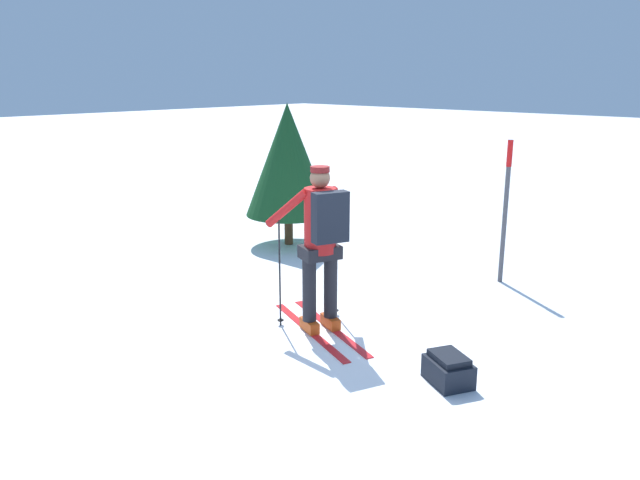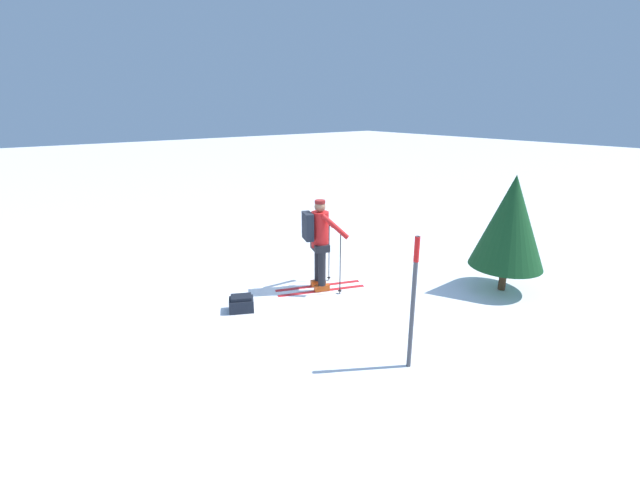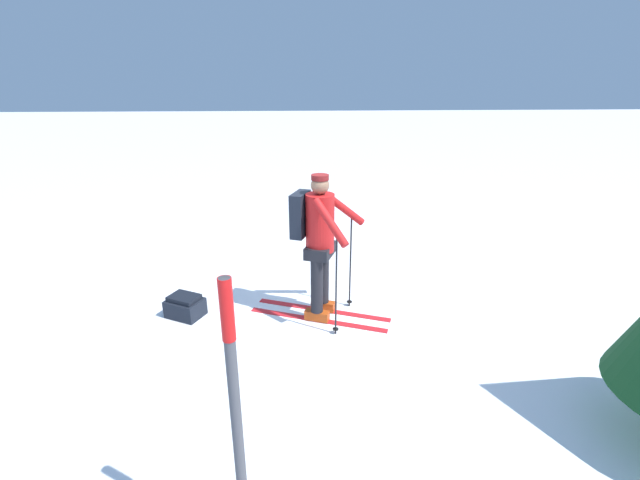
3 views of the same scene
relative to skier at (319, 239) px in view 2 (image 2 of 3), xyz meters
The scene contains 5 objects.
ground_plane 1.07m from the skier, 124.47° to the right, with size 80.00×80.00×0.00m, color white.
skier is the anchor object (origin of this frame).
dropped_backpack 1.92m from the skier, 93.19° to the right, with size 0.49×0.53×0.28m.
trail_marker 2.97m from the skier, 12.30° to the right, with size 0.07×0.07×1.92m.
pine_tree 3.68m from the skier, 51.64° to the left, with size 1.39×1.39×2.31m.
Camera 2 is at (6.37, -4.68, 3.52)m, focal length 24.00 mm.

